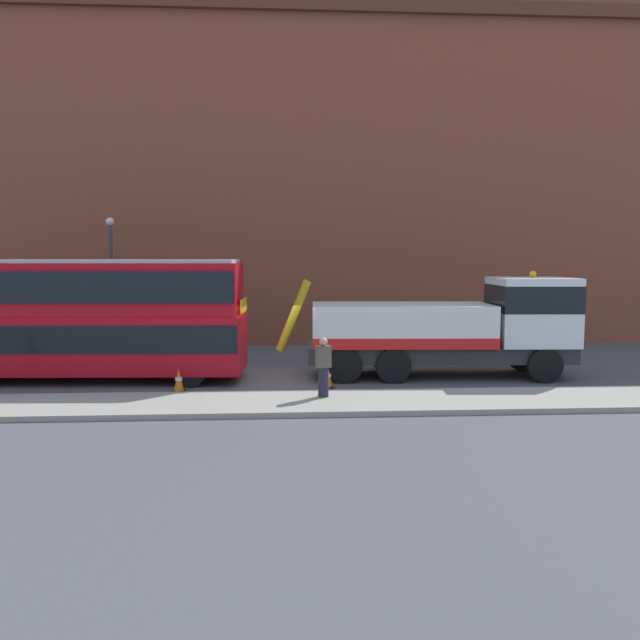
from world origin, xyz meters
The scene contains 9 objects.
ground_plane centered at (0.00, 0.00, 0.00)m, with size 120.00×120.00×0.00m, color #4C4C51.
near_kerb centered at (0.00, -4.20, 0.07)m, with size 60.00×2.80×0.15m, color gray.
building_facade centered at (0.00, 8.82, 8.07)m, with size 60.00×1.50×16.00m.
recovery_tow_truck centered at (6.07, -0.11, 1.76)m, with size 10.20×3.10×3.67m.
double_decker_bus centered at (-6.59, -0.09, 2.23)m, with size 11.14×3.11×4.06m.
pedestrian_bystander centered at (1.35, -3.77, 0.99)m, with size 0.47×0.38×1.71m.
traffic_cone_near_bus centered at (-3.00, -2.09, 0.34)m, with size 0.36×0.36×0.72m.
traffic_cone_midway centered at (1.63, -1.78, 0.34)m, with size 0.36×0.36×0.72m.
street_lamp centered at (-7.14, 6.62, 3.47)m, with size 0.36×0.36×5.83m.
Camera 1 is at (0.10, -21.93, 4.13)m, focal length 36.31 mm.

